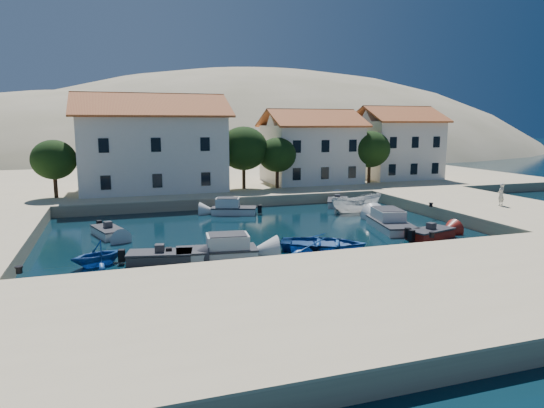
{
  "coord_description": "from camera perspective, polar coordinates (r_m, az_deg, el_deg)",
  "views": [
    {
      "loc": [
        -10.05,
        -23.05,
        7.77
      ],
      "look_at": [
        0.84,
        9.7,
        2.0
      ],
      "focal_mm": 32.0,
      "sensor_mm": 36.0,
      "label": 1
    }
  ],
  "objects": [
    {
      "name": "quay_east",
      "position": [
        45.59,
        24.03,
        -0.52
      ],
      "size": [
        11.0,
        20.0,
        1.0
      ],
      "primitive_type": "cube",
      "color": "#C8B489",
      "rests_on": "ground"
    },
    {
      "name": "ground",
      "position": [
        26.32,
        4.98,
        -7.72
      ],
      "size": [
        400.0,
        400.0,
        0.0
      ],
      "primitive_type": "plane",
      "color": "black",
      "rests_on": "ground"
    },
    {
      "name": "quay_north",
      "position": [
        62.66,
        -7.18,
        2.75
      ],
      "size": [
        80.0,
        36.0,
        1.0
      ],
      "primitive_type": "cube",
      "color": "#C8B489",
      "rests_on": "ground"
    },
    {
      "name": "motorboat_red_se",
      "position": [
        34.99,
        18.17,
        -3.33
      ],
      "size": [
        3.76,
        2.46,
        1.25
      ],
      "rotation": [
        0.0,
        0.0,
        0.29
      ],
      "color": "maroon",
      "rests_on": "ground"
    },
    {
      "name": "pedestrian",
      "position": [
        44.36,
        25.34,
        1.02
      ],
      "size": [
        0.79,
        0.64,
        1.88
      ],
      "primitive_type": "imported",
      "rotation": [
        0.0,
        0.0,
        3.45
      ],
      "color": "beige",
      "rests_on": "quay_east"
    },
    {
      "name": "motorboat_grey_sw",
      "position": [
        28.21,
        -13.04,
        -6.13
      ],
      "size": [
        3.84,
        2.31,
        1.25
      ],
      "rotation": [
        0.0,
        0.0,
        -0.21
      ],
      "color": "#323237",
      "rests_on": "ground"
    },
    {
      "name": "bollards",
      "position": [
        30.56,
        6.96,
        -3.1
      ],
      "size": [
        29.36,
        9.56,
        0.3
      ],
      "color": "black",
      "rests_on": "ground"
    },
    {
      "name": "hills",
      "position": [
        153.06,
        -6.44,
        -2.32
      ],
      "size": [
        254.0,
        176.0,
        99.0
      ],
      "color": "#968C65",
      "rests_on": "ground"
    },
    {
      "name": "cabin_cruiser_south",
      "position": [
        28.37,
        -6.52,
        -5.47
      ],
      "size": [
        4.83,
        2.52,
        1.6
      ],
      "rotation": [
        0.0,
        0.0,
        -0.12
      ],
      "color": "silver",
      "rests_on": "ground"
    },
    {
      "name": "trees",
      "position": [
        50.73,
        -1.69,
        6.17
      ],
      "size": [
        37.3,
        5.3,
        6.45
      ],
      "color": "#382314",
      "rests_on": "quay_north"
    },
    {
      "name": "building_right",
      "position": [
        63.08,
        14.41,
        7.11
      ],
      "size": [
        9.45,
        8.4,
        8.8
      ],
      "color": "silver",
      "rests_on": "quay_north"
    },
    {
      "name": "rowboat_south",
      "position": [
        30.34,
        6.05,
        -5.41
      ],
      "size": [
        6.42,
        5.74,
        1.1
      ],
      "primitive_type": "imported",
      "rotation": [
        0.0,
        0.0,
        1.11
      ],
      "color": "#1C4E9B",
      "rests_on": "ground"
    },
    {
      "name": "cabin_cruiser_east",
      "position": [
        36.9,
        13.84,
        -2.19
      ],
      "size": [
        3.25,
        5.75,
        1.6
      ],
      "rotation": [
        0.0,
        0.0,
        1.36
      ],
      "color": "silver",
      "rests_on": "ground"
    },
    {
      "name": "cabin_cruiser_north",
      "position": [
        41.94,
        -4.51,
        -0.56
      ],
      "size": [
        4.14,
        2.79,
        1.6
      ],
      "rotation": [
        0.0,
        0.0,
        2.8
      ],
      "color": "silver",
      "rests_on": "ground"
    },
    {
      "name": "rowboat_west",
      "position": [
        28.7,
        -19.79,
        -6.8
      ],
      "size": [
        3.71,
        3.51,
        1.54
      ],
      "primitive_type": "imported",
      "rotation": [
        0.0,
        0.0,
        -1.14
      ],
      "color": "#1C4E9B",
      "rests_on": "ground"
    },
    {
      "name": "building_mid",
      "position": [
        56.59,
        4.6,
        6.88
      ],
      "size": [
        10.5,
        8.4,
        8.3
      ],
      "color": "silver",
      "rests_on": "quay_north"
    },
    {
      "name": "motorboat_white_ne",
      "position": [
        46.68,
        7.68,
        0.19
      ],
      "size": [
        3.32,
        4.28,
        1.25
      ],
      "rotation": [
        0.0,
        0.0,
        1.12
      ],
      "color": "silver",
      "rests_on": "ground"
    },
    {
      "name": "motorboat_white_west",
      "position": [
        35.57,
        -18.71,
        -3.15
      ],
      "size": [
        2.45,
        3.64,
        1.25
      ],
      "rotation": [
        0.0,
        0.0,
        -1.25
      ],
      "color": "silver",
      "rests_on": "ground"
    },
    {
      "name": "building_left",
      "position": [
        51.25,
        -13.96,
        7.16
      ],
      "size": [
        14.7,
        9.45,
        9.7
      ],
      "color": "silver",
      "rests_on": "quay_north"
    },
    {
      "name": "quay_south",
      "position": [
        21.09,
        11.57,
        -10.88
      ],
      "size": [
        52.0,
        12.0,
        1.0
      ],
      "primitive_type": "cube",
      "color": "#C8B489",
      "rests_on": "ground"
    },
    {
      "name": "boat_east",
      "position": [
        43.18,
        9.84,
        -1.02
      ],
      "size": [
        4.82,
        2.08,
        1.82
      ],
      "primitive_type": "imported",
      "rotation": [
        0.0,
        0.0,
        1.5
      ],
      "color": "silver",
      "rests_on": "ground"
    }
  ]
}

